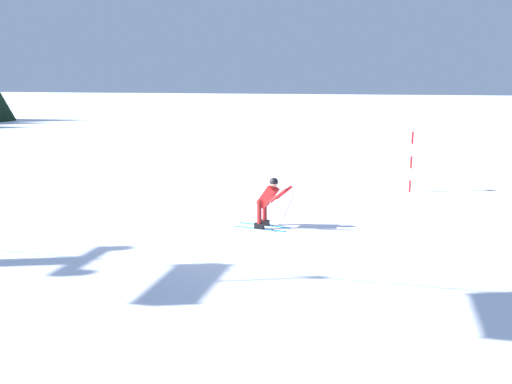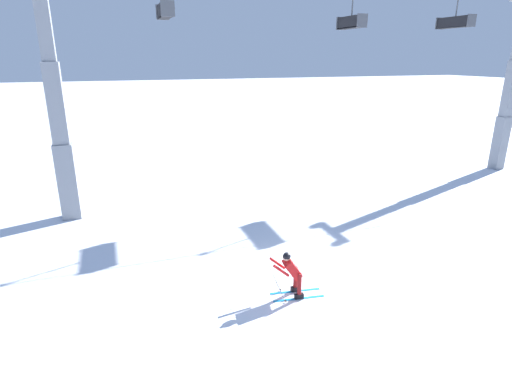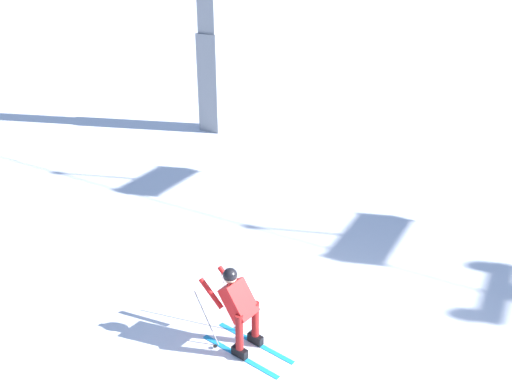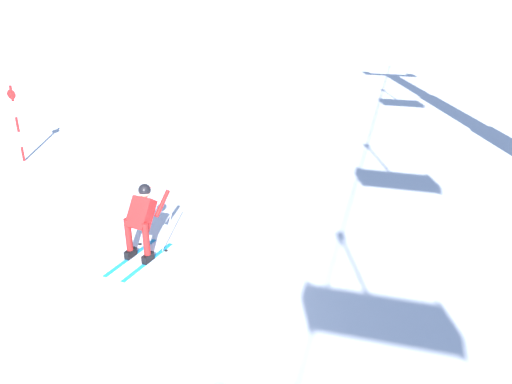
# 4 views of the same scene
# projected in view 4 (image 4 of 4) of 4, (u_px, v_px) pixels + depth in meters

# --- Properties ---
(ground_plane) EXTENTS (260.00, 260.00, 0.00)m
(ground_plane) POSITION_uv_depth(u_px,v_px,m) (133.00, 295.00, 8.96)
(ground_plane) COLOR white
(skier_carving_main) EXTENTS (1.73, 0.84, 1.62)m
(skier_carving_main) POSITION_uv_depth(u_px,v_px,m) (142.00, 217.00, 9.88)
(skier_carving_main) COLOR #198CCC
(skier_carving_main) RESTS_ON ground_plane
(trail_marker_pole) EXTENTS (0.07, 0.28, 2.28)m
(trail_marker_pole) POSITION_uv_depth(u_px,v_px,m) (17.00, 122.00, 14.94)
(trail_marker_pole) COLOR red
(trail_marker_pole) RESTS_ON ground_plane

